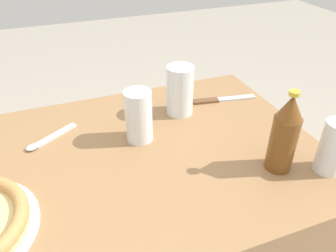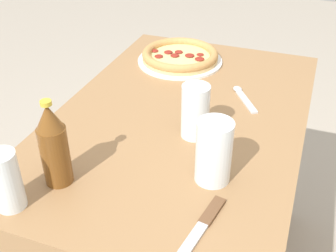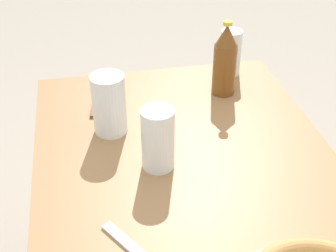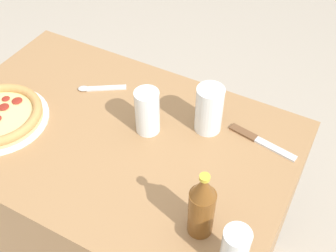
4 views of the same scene
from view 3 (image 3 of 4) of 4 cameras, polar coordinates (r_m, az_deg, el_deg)
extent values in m
cylinder|color=white|center=(1.01, -1.24, -1.59)|extent=(0.07, 0.07, 0.15)
cylinder|color=black|center=(1.03, -1.22, -3.11)|extent=(0.06, 0.06, 0.07)
cylinder|color=white|center=(1.40, 7.61, 8.85)|extent=(0.06, 0.06, 0.14)
cylinder|color=orange|center=(1.41, 7.53, 7.89)|extent=(0.05, 0.05, 0.08)
cylinder|color=white|center=(1.13, -7.19, 2.63)|extent=(0.08, 0.08, 0.15)
cylinder|color=#935123|center=(1.14, -7.09, 1.44)|extent=(0.07, 0.07, 0.09)
cylinder|color=brown|center=(1.30, 6.87, 6.84)|extent=(0.06, 0.06, 0.14)
cone|color=brown|center=(1.25, 7.19, 10.90)|extent=(0.06, 0.06, 0.06)
cylinder|color=gold|center=(1.24, 7.30, 12.34)|extent=(0.02, 0.02, 0.01)
cube|color=brown|center=(1.26, -8.73, 2.15)|extent=(0.09, 0.04, 0.01)
cube|color=silver|center=(1.35, -8.26, 4.59)|extent=(0.13, 0.04, 0.01)
cube|color=silver|center=(0.89, -4.94, -14.12)|extent=(0.12, 0.09, 0.01)
camera|label=1|loc=(1.06, 45.36, 17.92)|focal=35.00mm
camera|label=2|loc=(1.70, -17.92, 32.10)|focal=45.00mm
camera|label=4|loc=(1.58, 31.22, 40.14)|focal=45.00mm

